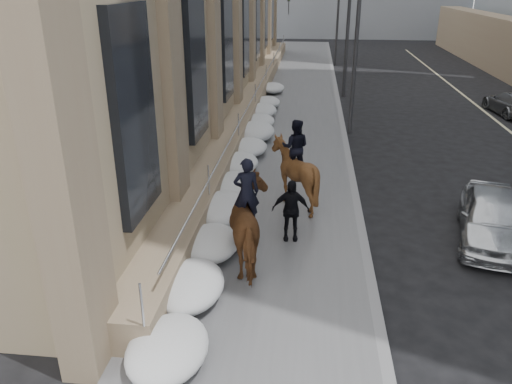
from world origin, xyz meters
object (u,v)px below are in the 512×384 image
Objects in this scene: mounted_horse_right at (294,170)px; car_grey at (512,103)px; pedestrian at (291,210)px; mounted_horse_left at (253,224)px; car_silver at (492,217)px.

car_grey is at bearing -126.02° from mounted_horse_right.
pedestrian is at bearing 94.03° from mounted_horse_right.
mounted_horse_left is 20.55m from car_grey.
car_silver is (5.46, -1.55, -0.56)m from mounted_horse_right.
pedestrian reaches higher than car_grey.
mounted_horse_left is 1.00× the size of mounted_horse_right.
car_silver is 15.66m from car_grey.
car_grey is at bearing -140.62° from mounted_horse_left.
mounted_horse_right is at bearing 44.32° from car_grey.
mounted_horse_left is 0.64× the size of car_grey.
pedestrian is at bearing -158.38° from car_silver.
mounted_horse_right is 1.57× the size of pedestrian.
mounted_horse_right is 17.12m from car_grey.
mounted_horse_right is 0.64× the size of car_grey.
car_silver is (6.30, 2.14, -0.53)m from mounted_horse_left.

